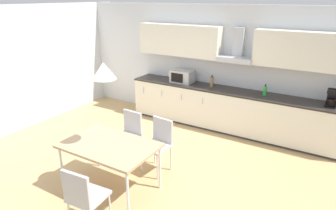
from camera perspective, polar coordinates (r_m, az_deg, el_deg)
The scene contains 15 objects.
ground_plane at distance 5.03m, azimuth -5.51°, elevation -12.59°, with size 9.40×7.81×0.02m, color tan.
wall_back at distance 6.70m, azimuth 7.76°, elevation 7.64°, with size 7.52×0.10×2.54m, color silver.
wall_left at distance 6.82m, azimuth -28.14°, elevation 5.65°, with size 0.10×6.25×2.54m, color silver.
kitchen_counter at distance 6.39m, azimuth 11.74°, elevation -0.99°, with size 4.50×0.63×0.88m.
backsplash_tile at distance 6.44m, azimuth 13.06°, elevation 5.62°, with size 4.48×0.02×0.52m, color silver.
upper_wall_cabinets at distance 6.17m, azimuth 13.06°, elevation 11.03°, with size 4.48×0.40×0.66m.
microwave at distance 6.64m, azimuth 2.74°, elevation 5.49°, with size 0.48×0.35×0.28m.
coffee_maker at distance 5.93m, azimuth 28.76°, elevation 1.24°, with size 0.18×0.19×0.30m.
bottle_green at distance 6.07m, azimuth 17.99°, elevation 2.64°, with size 0.07×0.07×0.22m.
bottle_brown at distance 6.37m, azimuth 8.32°, elevation 4.37°, with size 0.08×0.08×0.25m.
dining_table at distance 4.34m, azimuth -11.09°, elevation -7.91°, with size 1.32×0.87×0.73m.
chair_near_right at distance 3.76m, azimuth -15.85°, elevation -16.05°, with size 0.43×0.43×0.87m.
chair_far_left at distance 5.13m, azimuth -7.40°, elevation -5.04°, with size 0.43×0.43×0.87m.
chair_far_right at distance 4.81m, azimuth -1.73°, elevation -6.64°, with size 0.44×0.44×0.87m.
pendant_lamp at distance 3.95m, azimuth -12.16°, elevation 6.40°, with size 0.32×0.32×0.22m, color silver.
Camera 1 is at (2.57, -3.36, 2.70)m, focal length 32.00 mm.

